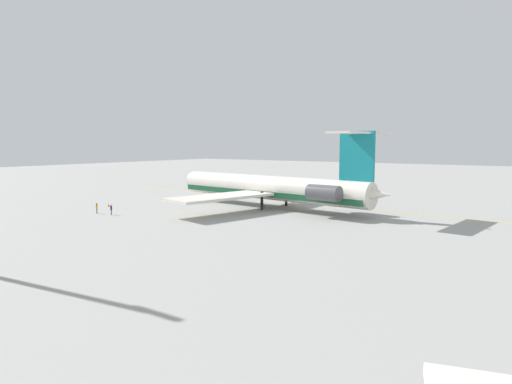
% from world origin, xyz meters
% --- Properties ---
extents(ground, '(365.24, 365.24, 0.00)m').
position_xyz_m(ground, '(0.00, 0.00, 0.00)').
color(ground, '#9E9E99').
extents(main_jetliner, '(45.79, 40.51, 13.34)m').
position_xyz_m(main_jetliner, '(0.45, 8.26, 3.64)').
color(main_jetliner, silver).
rests_on(main_jetliner, ground).
extents(ground_crew_near_nose, '(0.41, 0.27, 1.71)m').
position_xyz_m(ground_crew_near_nose, '(21.09, 30.14, 1.09)').
color(ground_crew_near_nose, black).
rests_on(ground_crew_near_nose, ground).
extents(ground_crew_near_tail, '(0.41, 0.28, 1.76)m').
position_xyz_m(ground_crew_near_tail, '(17.81, 29.80, 1.11)').
color(ground_crew_near_tail, black).
rests_on(ground_crew_near_tail, ground).
extents(safety_cone_nose, '(0.40, 0.40, 0.55)m').
position_xyz_m(safety_cone_nose, '(26.25, 23.90, 0.28)').
color(safety_cone_nose, '#EA590F').
rests_on(safety_cone_nose, ground).
extents(safety_cone_wingtip, '(0.40, 0.40, 0.55)m').
position_xyz_m(safety_cone_wingtip, '(23.18, -14.58, 0.28)').
color(safety_cone_wingtip, '#EA590F').
rests_on(safety_cone_wingtip, ground).
extents(taxiway_centreline, '(96.66, 7.69, 0.01)m').
position_xyz_m(taxiway_centreline, '(1.72, -0.84, 0.00)').
color(taxiway_centreline, gold).
rests_on(taxiway_centreline, ground).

